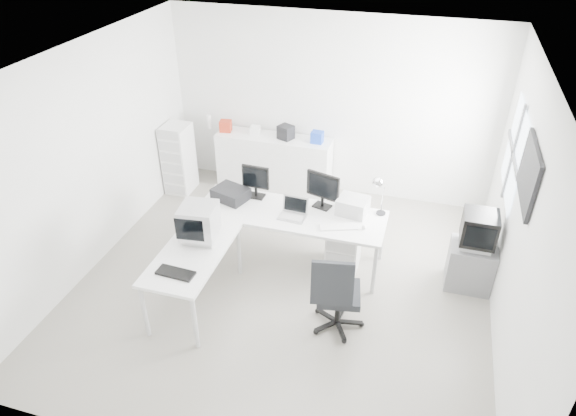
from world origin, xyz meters
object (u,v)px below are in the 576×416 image
(main_desk, at_px, (291,237))
(side_desk, at_px, (195,277))
(crt_tv, at_px, (479,231))
(sideboard, at_px, (274,163))
(lcd_monitor_small, at_px, (256,181))
(lcd_monitor_large, at_px, (323,191))
(crt_monitor, at_px, (199,223))
(tv_cabinet, at_px, (470,266))
(laser_printer, at_px, (353,206))
(filing_cabinet, at_px, (179,159))
(laptop, at_px, (292,209))
(inkjet_printer, at_px, (231,194))
(drawer_pedestal, at_px, (344,248))
(office_chair, at_px, (339,290))

(main_desk, distance_m, side_desk, 1.39)
(crt_tv, distance_m, sideboard, 3.48)
(side_desk, relative_size, sideboard, 0.76)
(lcd_monitor_small, height_order, lcd_monitor_large, lcd_monitor_large)
(crt_monitor, height_order, tv_cabinet, crt_monitor)
(crt_monitor, distance_m, sideboard, 2.67)
(tv_cabinet, bearing_deg, main_desk, -176.47)
(side_desk, height_order, sideboard, sideboard)
(laser_printer, height_order, sideboard, laser_printer)
(tv_cabinet, relative_size, filing_cabinet, 0.53)
(laptop, xyz_separation_m, sideboard, (-0.84, 1.86, -0.41))
(inkjet_printer, bearing_deg, lcd_monitor_small, 44.52)
(laptop, bearing_deg, tv_cabinet, 10.18)
(drawer_pedestal, distance_m, tv_cabinet, 1.57)
(lcd_monitor_small, bearing_deg, main_desk, -22.08)
(crt_tv, bearing_deg, main_desk, -176.47)
(crt_monitor, height_order, filing_cabinet, crt_monitor)
(crt_tv, bearing_deg, lcd_monitor_large, 176.71)
(inkjet_printer, relative_size, laser_printer, 1.18)
(inkjet_printer, bearing_deg, office_chair, -15.24)
(side_desk, height_order, lcd_monitor_large, lcd_monitor_large)
(drawer_pedestal, bearing_deg, crt_tv, 3.28)
(lcd_monitor_small, relative_size, lcd_monitor_large, 0.98)
(lcd_monitor_large, height_order, filing_cabinet, lcd_monitor_large)
(side_desk, height_order, tv_cabinet, side_desk)
(sideboard, bearing_deg, drawer_pedestal, -48.99)
(laser_printer, height_order, crt_tv, crt_tv)
(laptop, relative_size, office_chair, 0.35)
(inkjet_printer, xyz_separation_m, crt_tv, (3.12, 0.04, -0.01))
(laptop, distance_m, tv_cabinet, 2.30)
(drawer_pedestal, relative_size, sideboard, 0.33)
(drawer_pedestal, xyz_separation_m, crt_monitor, (-1.55, -0.90, 0.69))
(main_desk, bearing_deg, drawer_pedestal, 4.09)
(tv_cabinet, height_order, sideboard, sideboard)
(laser_printer, relative_size, sideboard, 0.20)
(main_desk, height_order, filing_cabinet, filing_cabinet)
(laser_printer, bearing_deg, filing_cabinet, 168.78)
(sideboard, bearing_deg, crt_tv, -27.97)
(laptop, xyz_separation_m, tv_cabinet, (2.22, 0.24, -0.57))
(drawer_pedestal, distance_m, crt_monitor, 1.92)
(side_desk, xyz_separation_m, laser_printer, (1.60, 1.32, 0.48))
(inkjet_printer, xyz_separation_m, filing_cabinet, (-1.38, 1.19, -0.27))
(side_desk, xyz_separation_m, inkjet_printer, (0.00, 1.20, 0.45))
(drawer_pedestal, relative_size, filing_cabinet, 0.54)
(lcd_monitor_large, bearing_deg, crt_monitor, -120.94)
(drawer_pedestal, xyz_separation_m, tv_cabinet, (1.57, 0.09, -0.00))
(laser_printer, height_order, tv_cabinet, laser_printer)
(lcd_monitor_small, bearing_deg, office_chair, -39.71)
(inkjet_printer, xyz_separation_m, tv_cabinet, (3.12, 0.04, -0.53))
(side_desk, xyz_separation_m, crt_tv, (3.12, 1.24, 0.45))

